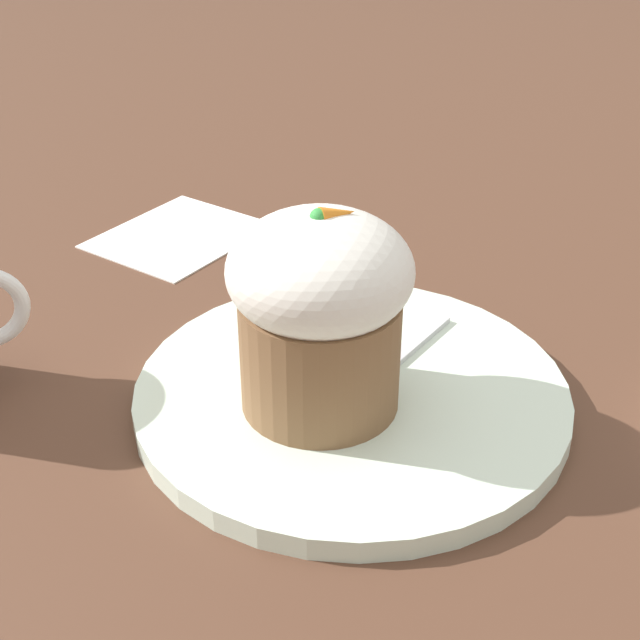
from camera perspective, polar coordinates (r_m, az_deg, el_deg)
ground_plane at (r=0.55m, az=2.01°, el=-5.37°), size 4.00×4.00×0.00m
dessert_plate at (r=0.55m, az=2.02°, el=-4.78°), size 0.26×0.26×0.01m
carrot_cake at (r=0.49m, az=0.00°, el=0.72°), size 0.10×0.10×0.12m
spoon at (r=0.55m, az=3.51°, el=-3.55°), size 0.12×0.08×0.01m
paper_napkin at (r=0.76m, az=-9.05°, el=5.40°), size 0.17×0.16×0.00m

